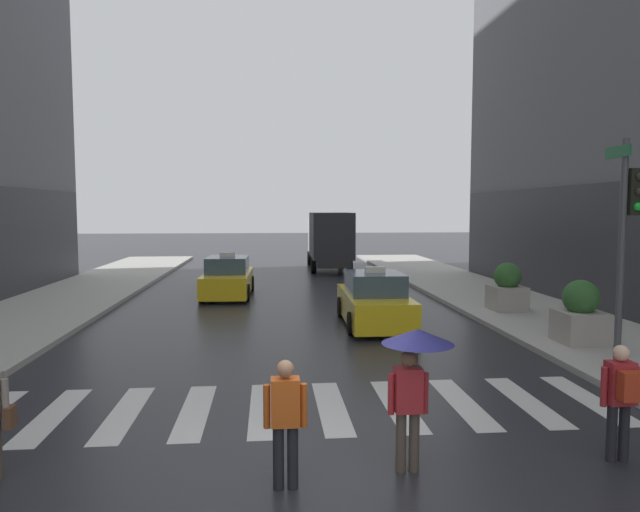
{
  "coord_description": "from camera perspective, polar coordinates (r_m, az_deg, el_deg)",
  "views": [
    {
      "loc": [
        -0.49,
        -6.85,
        3.51
      ],
      "look_at": [
        0.84,
        8.0,
        2.3
      ],
      "focal_mm": 31.99,
      "sensor_mm": 36.0,
      "label": 1
    }
  ],
  "objects": [
    {
      "name": "planter_mid_block",
      "position": [
        20.15,
        18.22,
        -3.11
      ],
      "size": [
        1.1,
        1.1,
        1.6
      ],
      "color": "#A8A399",
      "rests_on": "curb_right"
    },
    {
      "name": "box_truck",
      "position": [
        33.01,
        0.94,
        1.76
      ],
      "size": [
        2.41,
        7.59,
        3.35
      ],
      "color": "#2D2D2D",
      "rests_on": "ground"
    },
    {
      "name": "traffic_light_pole",
      "position": [
        13.27,
        28.39,
        3.0
      ],
      "size": [
        0.44,
        0.84,
        4.8
      ],
      "color": "#47474C",
      "rests_on": "curb_right"
    },
    {
      "name": "planter_near_corner",
      "position": [
        15.92,
        24.6,
        -5.32
      ],
      "size": [
        1.1,
        1.1,
        1.6
      ],
      "color": "#A8A399",
      "rests_on": "curb_right"
    },
    {
      "name": "ground_plane",
      "position": [
        7.71,
        -1.01,
        -22.43
      ],
      "size": [
        160.0,
        160.0,
        0.0
      ],
      "primitive_type": "plane",
      "color": "#26262B"
    },
    {
      "name": "pedestrian_plain_coat",
      "position": [
        7.4,
        -3.48,
        -15.69
      ],
      "size": [
        0.55,
        0.24,
        1.65
      ],
      "color": "black",
      "rests_on": "ground"
    },
    {
      "name": "pedestrian_with_umbrella",
      "position": [
        7.78,
        9.41,
        -10.27
      ],
      "size": [
        0.96,
        0.96,
        1.94
      ],
      "color": "#473D33",
      "rests_on": "ground"
    },
    {
      "name": "taxi_lead",
      "position": [
        17.47,
        5.45,
        -4.55
      ],
      "size": [
        1.98,
        4.57,
        1.8
      ],
      "color": "yellow",
      "rests_on": "ground"
    },
    {
      "name": "crosswalk_markings",
      "position": [
        10.47,
        -2.23,
        -14.93
      ],
      "size": [
        11.3,
        2.8,
        0.01
      ],
      "color": "silver",
      "rests_on": "ground"
    },
    {
      "name": "pedestrian_with_backpack",
      "position": [
        9.09,
        27.9,
        -12.11
      ],
      "size": [
        0.55,
        0.43,
        1.65
      ],
      "color": "black",
      "rests_on": "ground"
    },
    {
      "name": "taxi_second",
      "position": [
        23.44,
        -9.2,
        -2.24
      ],
      "size": [
        2.03,
        4.59,
        1.8
      ],
      "color": "yellow",
      "rests_on": "ground"
    }
  ]
}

